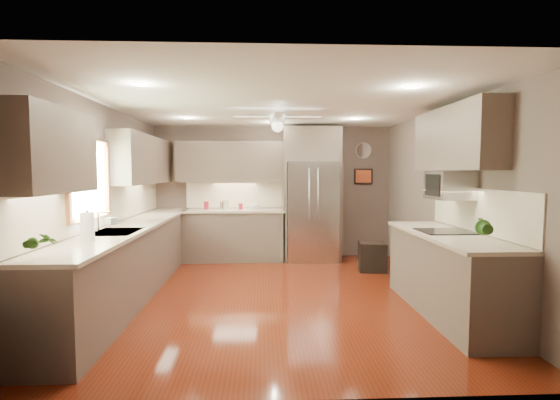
{
  "coord_description": "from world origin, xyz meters",
  "views": [
    {
      "loc": [
        -0.22,
        -5.29,
        1.64
      ],
      "look_at": [
        0.05,
        0.6,
        1.23
      ],
      "focal_mm": 26.0,
      "sensor_mm": 36.0,
      "label": 1
    }
  ],
  "objects": [
    {
      "name": "canister_c",
      "position": [
        -0.88,
        2.2,
        1.03
      ],
      "size": [
        0.12,
        0.12,
        0.18
      ],
      "primitive_type": "cylinder",
      "rotation": [
        0.0,
        0.0,
        0.09
      ],
      "color": "#B5B288",
      "rests_on": "back_run"
    },
    {
      "name": "microwave",
      "position": [
        2.03,
        -0.55,
        1.48
      ],
      "size": [
        0.43,
        0.55,
        0.34
      ],
      "color": "silver",
      "rests_on": "wall_right"
    },
    {
      "name": "recessed_lights",
      "position": [
        -0.04,
        0.4,
        2.49
      ],
      "size": [
        2.84,
        3.14,
        0.01
      ],
      "color": "white",
      "rests_on": "ceiling"
    },
    {
      "name": "wall_front",
      "position": [
        0.0,
        -2.5,
        1.25
      ],
      "size": [
        4.5,
        0.0,
        4.5
      ],
      "primitive_type": "plane",
      "rotation": [
        -1.57,
        0.0,
        0.0
      ],
      "color": "brown",
      "rests_on": "ground"
    },
    {
      "name": "uppers",
      "position": [
        -0.74,
        0.71,
        1.87
      ],
      "size": [
        4.5,
        4.7,
        0.95
      ],
      "color": "brown",
      "rests_on": "wall_left"
    },
    {
      "name": "back_run",
      "position": [
        -0.72,
        2.2,
        0.48
      ],
      "size": [
        1.85,
        0.65,
        1.45
      ],
      "color": "brown",
      "rests_on": "ground"
    },
    {
      "name": "paper_towel",
      "position": [
        -1.97,
        -1.16,
        1.08
      ],
      "size": [
        0.13,
        0.13,
        0.33
      ],
      "color": "white",
      "rests_on": "left_run"
    },
    {
      "name": "canister_d",
      "position": [
        -0.61,
        2.18,
        1.0
      ],
      "size": [
        0.09,
        0.09,
        0.12
      ],
      "primitive_type": "cylinder",
      "rotation": [
        0.0,
        0.0,
        -0.17
      ],
      "color": "maroon",
      "rests_on": "back_run"
    },
    {
      "name": "canister_a",
      "position": [
        -1.24,
        2.21,
        1.02
      ],
      "size": [
        0.11,
        0.11,
        0.14
      ],
      "primitive_type": "cylinder",
      "rotation": [
        0.0,
        0.0,
        0.36
      ],
      "color": "maroon",
      "rests_on": "back_run"
    },
    {
      "name": "window",
      "position": [
        -2.22,
        -0.5,
        1.55
      ],
      "size": [
        0.05,
        1.12,
        0.92
      ],
      "color": "#BFF2B2",
      "rests_on": "wall_left"
    },
    {
      "name": "wall_back",
      "position": [
        0.0,
        2.5,
        1.25
      ],
      "size": [
        4.5,
        0.0,
        4.5
      ],
      "primitive_type": "plane",
      "rotation": [
        1.57,
        0.0,
        0.0
      ],
      "color": "brown",
      "rests_on": "ground"
    },
    {
      "name": "refrigerator",
      "position": [
        0.7,
        2.16,
        1.19
      ],
      "size": [
        1.06,
        0.75,
        2.45
      ],
      "color": "silver",
      "rests_on": "ground"
    },
    {
      "name": "canister_b",
      "position": [
        -0.94,
        2.21,
        1.01
      ],
      "size": [
        0.12,
        0.12,
        0.16
      ],
      "primitive_type": "cylinder",
      "rotation": [
        0.0,
        0.0,
        -0.22
      ],
      "color": "silver",
      "rests_on": "back_run"
    },
    {
      "name": "potted_plant_left",
      "position": [
        -1.96,
        -2.03,
        1.09
      ],
      "size": [
        0.18,
        0.14,
        0.3
      ],
      "primitive_type": "imported",
      "rotation": [
        0.0,
        0.0,
        -0.26
      ],
      "color": "#285518",
      "rests_on": "left_run"
    },
    {
      "name": "wall_clock",
      "position": [
        1.75,
        2.48,
        2.05
      ],
      "size": [
        0.3,
        0.03,
        0.3
      ],
      "color": "white",
      "rests_on": "wall_back"
    },
    {
      "name": "ceiling",
      "position": [
        0.0,
        0.0,
        2.5
      ],
      "size": [
        5.0,
        5.0,
        0.0
      ],
      "primitive_type": "plane",
      "rotation": [
        3.14,
        0.0,
        0.0
      ],
      "color": "white",
      "rests_on": "ground"
    },
    {
      "name": "soap_bottle",
      "position": [
        -2.07,
        -0.24,
        1.04
      ],
      "size": [
        0.11,
        0.11,
        0.19
      ],
      "primitive_type": "imported",
      "rotation": [
        0.0,
        0.0,
        -0.3
      ],
      "color": "white",
      "rests_on": "left_run"
    },
    {
      "name": "framed_print",
      "position": [
        1.75,
        2.48,
        1.55
      ],
      "size": [
        0.36,
        0.03,
        0.3
      ],
      "color": "black",
      "rests_on": "wall_back"
    },
    {
      "name": "bowl",
      "position": [
        -0.36,
        2.17,
        0.96
      ],
      "size": [
        0.24,
        0.24,
        0.05
      ],
      "primitive_type": "imported",
      "rotation": [
        0.0,
        0.0,
        0.31
      ],
      "color": "#B5B288",
      "rests_on": "back_run"
    },
    {
      "name": "sink",
      "position": [
        -1.93,
        -0.5,
        0.91
      ],
      "size": [
        0.5,
        0.7,
        0.32
      ],
      "color": "silver",
      "rests_on": "left_run"
    },
    {
      "name": "floor",
      "position": [
        0.0,
        0.0,
        0.0
      ],
      "size": [
        5.0,
        5.0,
        0.0
      ],
      "primitive_type": "plane",
      "color": "#531A0B",
      "rests_on": "ground"
    },
    {
      "name": "wall_left",
      "position": [
        -2.25,
        0.0,
        1.25
      ],
      "size": [
        0.0,
        5.0,
        5.0
      ],
      "primitive_type": "plane",
      "rotation": [
        1.57,
        0.0,
        1.57
      ],
      "color": "brown",
      "rests_on": "ground"
    },
    {
      "name": "right_run",
      "position": [
        1.93,
        -0.8,
        0.48
      ],
      "size": [
        0.7,
        2.2,
        1.45
      ],
      "color": "brown",
      "rests_on": "ground"
    },
    {
      "name": "stool",
      "position": [
        1.61,
        1.27,
        0.24
      ],
      "size": [
        0.48,
        0.48,
        0.49
      ],
      "color": "black",
      "rests_on": "ground"
    },
    {
      "name": "left_run",
      "position": [
        -1.95,
        0.15,
        0.48
      ],
      "size": [
        0.65,
        4.7,
        1.45
      ],
      "color": "brown",
      "rests_on": "ground"
    },
    {
      "name": "ceiling_fan",
      "position": [
        -0.0,
        0.3,
        2.33
      ],
      "size": [
        1.18,
        1.18,
        0.32
      ],
      "color": "white",
      "rests_on": "ceiling"
    },
    {
      "name": "potted_plant_right",
      "position": [
        1.92,
        -1.55,
        1.11
      ],
      "size": [
        0.22,
        0.19,
        0.34
      ],
      "primitive_type": "imported",
      "rotation": [
        0.0,
        0.0,
        -0.23
      ],
      "color": "#285518",
      "rests_on": "right_run"
    },
    {
      "name": "wall_right",
      "position": [
        2.25,
        0.0,
        1.25
      ],
      "size": [
        0.0,
        5.0,
        5.0
      ],
      "primitive_type": "plane",
      "rotation": [
        1.57,
        0.0,
        -1.57
      ],
      "color": "brown",
      "rests_on": "ground"
    }
  ]
}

